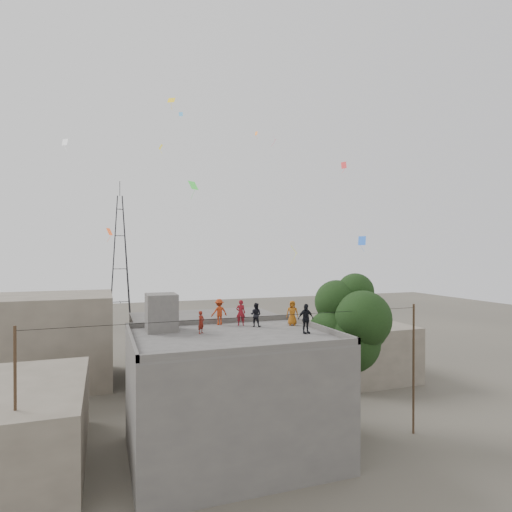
{
  "coord_description": "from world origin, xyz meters",
  "views": [
    {
      "loc": [
        -6.16,
        -20.84,
        10.35
      ],
      "look_at": [
        1.92,
        1.71,
        10.14
      ],
      "focal_mm": 30.0,
      "sensor_mm": 36.0,
      "label": 1
    }
  ],
  "objects_px": {
    "person_red_adult": "(241,313)",
    "person_dark_adult": "(306,319)",
    "stair_head_box": "(161,312)",
    "transmission_tower": "(120,262)",
    "tree": "(351,325)"
  },
  "relations": [
    {
      "from": "tree",
      "to": "transmission_tower",
      "type": "xyz_separation_m",
      "value": [
        -11.37,
        39.4,
        2.97
      ]
    },
    {
      "from": "stair_head_box",
      "to": "person_dark_adult",
      "type": "bearing_deg",
      "value": -25.47
    },
    {
      "from": "tree",
      "to": "person_dark_adult",
      "type": "xyz_separation_m",
      "value": [
        -3.56,
        -1.33,
        0.77
      ]
    },
    {
      "from": "transmission_tower",
      "to": "person_red_adult",
      "type": "xyz_separation_m",
      "value": [
        5.35,
        -37.24,
        -2.23
      ]
    },
    {
      "from": "stair_head_box",
      "to": "person_dark_adult",
      "type": "distance_m",
      "value": 7.77
    },
    {
      "from": "stair_head_box",
      "to": "person_red_adult",
      "type": "xyz_separation_m",
      "value": [
        4.55,
        0.16,
        -0.26
      ]
    },
    {
      "from": "transmission_tower",
      "to": "tree",
      "type": "bearing_deg",
      "value": -73.91
    },
    {
      "from": "stair_head_box",
      "to": "person_dark_adult",
      "type": "xyz_separation_m",
      "value": [
        7.01,
        -3.34,
        -0.22
      ]
    },
    {
      "from": "tree",
      "to": "person_dark_adult",
      "type": "relative_size",
      "value": 5.85
    },
    {
      "from": "stair_head_box",
      "to": "tree",
      "type": "bearing_deg",
      "value": -10.74
    },
    {
      "from": "person_red_adult",
      "to": "person_dark_adult",
      "type": "bearing_deg",
      "value": 138.01
    },
    {
      "from": "tree",
      "to": "person_red_adult",
      "type": "bearing_deg",
      "value": 160.24
    },
    {
      "from": "tree",
      "to": "person_dark_adult",
      "type": "height_order",
      "value": "tree"
    },
    {
      "from": "person_red_adult",
      "to": "stair_head_box",
      "type": "bearing_deg",
      "value": 14.88
    },
    {
      "from": "transmission_tower",
      "to": "person_dark_adult",
      "type": "distance_m",
      "value": 41.54
    }
  ]
}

